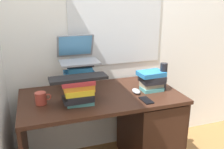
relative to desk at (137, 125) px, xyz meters
name	(u,v)px	position (x,y,z in m)	size (l,w,h in m)	color
wall_back	(88,20)	(-0.32, 0.42, 0.90)	(6.00, 0.06, 2.60)	white
desk	(137,125)	(0.00, 0.00, 0.00)	(1.30, 0.70, 0.73)	#381E14
book_stack_tall	(79,77)	(-0.47, 0.17, 0.45)	(0.25, 0.21, 0.25)	orange
book_stack_keyboard_riser	(78,91)	(-0.53, -0.09, 0.43)	(0.24, 0.19, 0.19)	teal
book_stack_side	(152,80)	(0.12, -0.01, 0.42)	(0.23, 0.19, 0.17)	teal
laptop	(78,55)	(-0.47, 0.23, 0.63)	(0.32, 0.32, 0.22)	gray
keyboard	(78,78)	(-0.53, -0.09, 0.53)	(0.42, 0.14, 0.02)	black
computer_mouse	(136,91)	(-0.04, -0.04, 0.35)	(0.06, 0.10, 0.04)	#A5A8AD
mug	(41,98)	(-0.80, -0.01, 0.38)	(0.12, 0.08, 0.09)	#B23F33
water_bottle	(163,77)	(0.21, -0.03, 0.45)	(0.06, 0.06, 0.24)	black
cell_phone	(146,100)	(-0.03, -0.21, 0.34)	(0.07, 0.14, 0.01)	black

